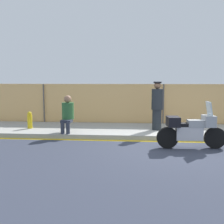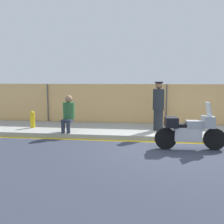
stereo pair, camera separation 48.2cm
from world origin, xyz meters
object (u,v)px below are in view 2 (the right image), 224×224
object	(u,v)px
fire_hydrant	(33,119)
motorcycle	(190,130)
person_seated_on_curb	(68,112)
officer_standing	(158,106)

from	to	relation	value
fire_hydrant	motorcycle	bearing A→B (deg)	-18.40
motorcycle	person_seated_on_curb	distance (m)	4.41
officer_standing	fire_hydrant	size ratio (longest dim) A/B	2.76
person_seated_on_curb	officer_standing	bearing A→B (deg)	11.75
motorcycle	officer_standing	xyz separation A→B (m)	(-0.85, 2.08, 0.53)
fire_hydrant	person_seated_on_curb	bearing A→B (deg)	-18.46
person_seated_on_curb	fire_hydrant	size ratio (longest dim) A/B	2.01
motorcycle	person_seated_on_curb	size ratio (longest dim) A/B	1.56
officer_standing	fire_hydrant	bearing A→B (deg)	-178.49
motorcycle	fire_hydrant	distance (m)	6.16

